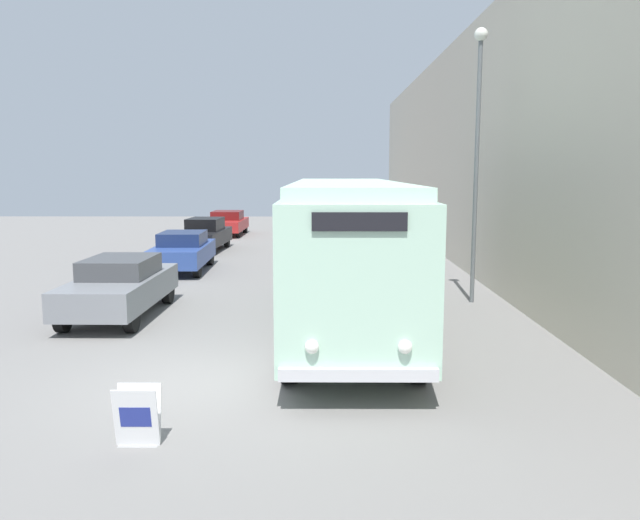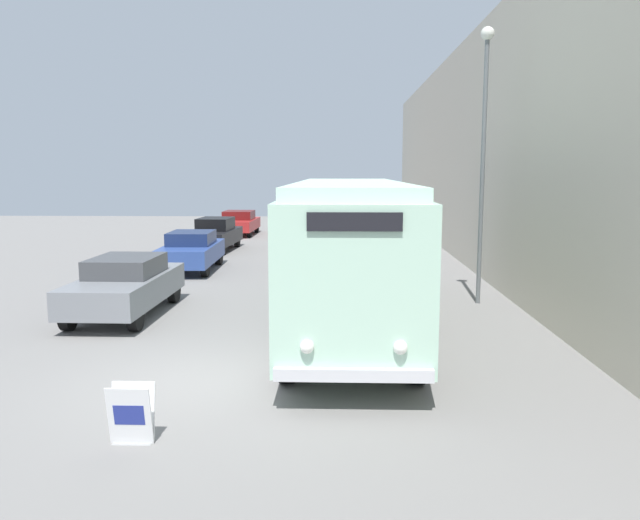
{
  "view_description": "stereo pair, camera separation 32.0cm",
  "coord_description": "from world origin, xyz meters",
  "px_view_note": "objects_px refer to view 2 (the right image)",
  "views": [
    {
      "loc": [
        2.26,
        -10.44,
        3.71
      ],
      "look_at": [
        2.19,
        1.48,
        1.99
      ],
      "focal_mm": 35.0,
      "sensor_mm": 36.0,
      "label": 1
    },
    {
      "loc": [
        2.58,
        -10.44,
        3.71
      ],
      "look_at": [
        2.19,
        1.48,
        1.99
      ],
      "focal_mm": 35.0,
      "sensor_mm": 36.0,
      "label": 2
    }
  ],
  "objects_px": {
    "streetlamp": "(484,132)",
    "parked_car_near": "(126,285)",
    "sign_board": "(131,415)",
    "parked_car_distant": "(239,223)",
    "vintage_bus": "(349,246)",
    "parked_car_far": "(215,234)",
    "parked_car_mid": "(191,250)"
  },
  "relations": [
    {
      "from": "parked_car_mid",
      "to": "parked_car_far",
      "type": "height_order",
      "value": "parked_car_far"
    },
    {
      "from": "sign_board",
      "to": "parked_car_near",
      "type": "xyz_separation_m",
      "value": [
        -2.68,
        7.6,
        0.39
      ]
    },
    {
      "from": "vintage_bus",
      "to": "parked_car_mid",
      "type": "bearing_deg",
      "value": 124.99
    },
    {
      "from": "streetlamp",
      "to": "parked_car_far",
      "type": "relative_size",
      "value": 1.73
    },
    {
      "from": "sign_board",
      "to": "parked_car_near",
      "type": "height_order",
      "value": "parked_car_near"
    },
    {
      "from": "parked_car_mid",
      "to": "parked_car_distant",
      "type": "xyz_separation_m",
      "value": [
        -0.32,
        12.95,
        -0.04
      ]
    },
    {
      "from": "vintage_bus",
      "to": "parked_car_far",
      "type": "bearing_deg",
      "value": 113.19
    },
    {
      "from": "vintage_bus",
      "to": "parked_car_far",
      "type": "xyz_separation_m",
      "value": [
        -6.04,
        14.1,
        -1.19
      ]
    },
    {
      "from": "sign_board",
      "to": "streetlamp",
      "type": "xyz_separation_m",
      "value": [
        6.73,
        9.35,
        4.35
      ]
    },
    {
      "from": "sign_board",
      "to": "parked_car_distant",
      "type": "height_order",
      "value": "parked_car_distant"
    },
    {
      "from": "sign_board",
      "to": "parked_car_near",
      "type": "relative_size",
      "value": 0.18
    },
    {
      "from": "vintage_bus",
      "to": "sign_board",
      "type": "distance_m",
      "value": 7.45
    },
    {
      "from": "vintage_bus",
      "to": "sign_board",
      "type": "bearing_deg",
      "value": -114.77
    },
    {
      "from": "sign_board",
      "to": "parked_car_mid",
      "type": "height_order",
      "value": "parked_car_mid"
    },
    {
      "from": "vintage_bus",
      "to": "parked_car_distant",
      "type": "height_order",
      "value": "vintage_bus"
    },
    {
      "from": "streetlamp",
      "to": "parked_car_distant",
      "type": "bearing_deg",
      "value": 117.9
    },
    {
      "from": "parked_car_distant",
      "to": "streetlamp",
      "type": "bearing_deg",
      "value": -61.17
    },
    {
      "from": "vintage_bus",
      "to": "parked_car_near",
      "type": "height_order",
      "value": "vintage_bus"
    },
    {
      "from": "vintage_bus",
      "to": "streetlamp",
      "type": "relative_size",
      "value": 1.47
    },
    {
      "from": "parked_car_near",
      "to": "parked_car_mid",
      "type": "height_order",
      "value": "parked_car_near"
    },
    {
      "from": "parked_car_near",
      "to": "parked_car_mid",
      "type": "relative_size",
      "value": 1.07
    },
    {
      "from": "parked_car_far",
      "to": "parked_car_distant",
      "type": "bearing_deg",
      "value": 93.55
    },
    {
      "from": "sign_board",
      "to": "parked_car_distant",
      "type": "distance_m",
      "value": 27.97
    },
    {
      "from": "sign_board",
      "to": "parked_car_near",
      "type": "bearing_deg",
      "value": 109.46
    },
    {
      "from": "sign_board",
      "to": "streetlamp",
      "type": "bearing_deg",
      "value": 54.24
    },
    {
      "from": "vintage_bus",
      "to": "sign_board",
      "type": "relative_size",
      "value": 13.2
    },
    {
      "from": "streetlamp",
      "to": "parked_car_near",
      "type": "distance_m",
      "value": 10.37
    },
    {
      "from": "streetlamp",
      "to": "parked_car_far",
      "type": "height_order",
      "value": "streetlamp"
    },
    {
      "from": "parked_car_near",
      "to": "streetlamp",
      "type": "bearing_deg",
      "value": 11.16
    },
    {
      "from": "vintage_bus",
      "to": "sign_board",
      "type": "height_order",
      "value": "vintage_bus"
    },
    {
      "from": "streetlamp",
      "to": "parked_car_distant",
      "type": "relative_size",
      "value": 1.78
    },
    {
      "from": "streetlamp",
      "to": "parked_car_near",
      "type": "xyz_separation_m",
      "value": [
        -9.42,
        -1.75,
        -3.96
      ]
    }
  ]
}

